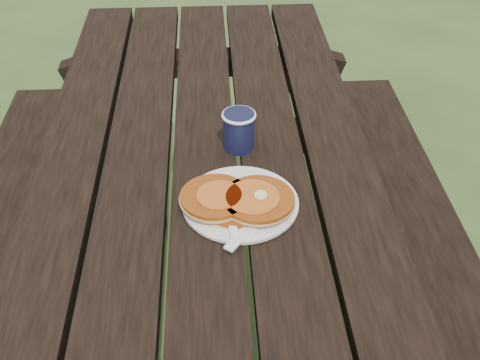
{
  "coord_description": "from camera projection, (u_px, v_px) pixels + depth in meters",
  "views": [
    {
      "loc": [
        0.02,
        -1.04,
        1.54
      ],
      "look_at": [
        0.07,
        -0.11,
        0.8
      ],
      "focal_mm": 45.0,
      "sensor_mm": 36.0,
      "label": 1
    }
  ],
  "objects": [
    {
      "name": "knife",
      "position": [
        254.0,
        222.0,
        1.15
      ],
      "size": [
        0.12,
        0.16,
        0.0
      ],
      "primitive_type": "cube",
      "rotation": [
        0.0,
        0.0,
        -0.64
      ],
      "color": "white",
      "rests_on": "plate"
    },
    {
      "name": "fork",
      "position": [
        231.0,
        219.0,
        1.15
      ],
      "size": [
        0.05,
        0.16,
        0.01
      ],
      "primitive_type": null,
      "rotation": [
        0.0,
        0.0,
        0.1
      ],
      "color": "white",
      "rests_on": "plate"
    },
    {
      "name": "coffee_cup",
      "position": [
        239.0,
        128.0,
        1.34
      ],
      "size": [
        0.08,
        0.08,
        0.09
      ],
      "rotation": [
        0.0,
        0.0,
        0.33
      ],
      "color": "black",
      "rests_on": "picnic_table"
    },
    {
      "name": "plate",
      "position": [
        240.0,
        204.0,
        1.21
      ],
      "size": [
        0.29,
        0.29,
        0.01
      ],
      "primitive_type": "cylinder",
      "rotation": [
        0.0,
        0.0,
        0.34
      ],
      "color": "white",
      "rests_on": "picnic_table"
    },
    {
      "name": "picnic_table",
      "position": [
        210.0,
        287.0,
        1.55
      ],
      "size": [
        1.36,
        1.8,
        0.75
      ],
      "color": "black",
      "rests_on": "ground"
    },
    {
      "name": "pancake_stack",
      "position": [
        238.0,
        200.0,
        1.19
      ],
      "size": [
        0.23,
        0.15,
        0.04
      ],
      "rotation": [
        0.0,
        0.0,
        0.13
      ],
      "color": "#A04812",
      "rests_on": "plate"
    }
  ]
}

